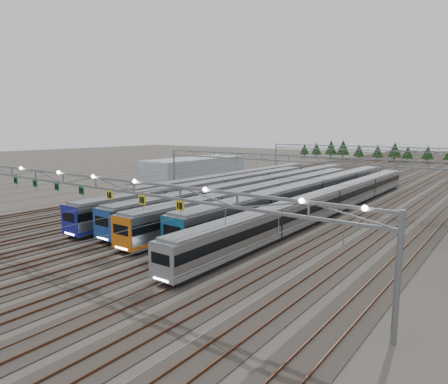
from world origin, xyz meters
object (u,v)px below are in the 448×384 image
Objects in this scene: train_c at (266,188)px; train_d at (270,195)px; train_e at (313,193)px; gantry_far at (368,152)px; train_a at (235,182)px; train_b at (219,191)px; gantry_near at (94,185)px; west_shed at (195,168)px; gantry_mid at (289,163)px; train_f at (330,201)px.

train_c is 1.18× the size of train_d.
train_e is 50.08m from gantry_far.
gantry_far reaches higher than train_e.
train_b reaches higher than train_a.
train_b is 57.08m from gantry_far.
gantry_far is at bearing 89.97° from gantry_near.
train_b is at bearing -120.34° from train_c.
west_shed is at bearing 147.55° from train_a.
gantry_far reaches higher than train_d.
gantry_near is at bearing -74.28° from train_a.
gantry_mid reaches higher than west_shed.
gantry_near reaches higher than train_b.
gantry_far is at bearing 92.34° from train_d.
train_e is at bearing -3.92° from train_c.
train_b is 0.98× the size of gantry_mid.
gantry_far is (6.75, 56.53, 4.13)m from train_b.
train_e reaches higher than train_a.
gantry_mid is (6.75, 11.53, 4.13)m from train_b.
train_b is 18.30m from train_f.
gantry_mid is at bearing 89.93° from gantry_near.
train_a is at bearing 158.57° from train_c.
train_e is at bearing 51.26° from train_d.
train_a is 27.42m from west_shed.
train_a is 0.77× the size of train_f.
train_a is at bearing 160.55° from train_f.
train_e reaches higher than train_c.
train_e is at bearing -33.43° from gantry_mid.
train_f is at bearing 10.32° from train_b.
train_e is 1.14× the size of gantry_mid.
gantry_near is 1.00× the size of gantry_far.
gantry_mid is (0.05, 40.12, -0.70)m from gantry_near.
train_a is 0.91× the size of train_d.
gantry_far is (-6.75, 49.46, 4.11)m from train_e.
west_shed is (-34.38, -30.60, -3.87)m from gantry_far.
train_f is at bearing -40.14° from train_e.
train_a is at bearing -103.95° from gantry_far.
train_c is (9.00, -3.53, 0.04)m from train_a.
gantry_near is (6.70, -28.59, 4.83)m from train_b.
train_b reaches higher than train_f.
train_c is 6.09m from gantry_mid.
train_c is 36.67m from gantry_near.
gantry_near reaches higher than gantry_mid.
west_shed is (-41.13, 18.86, 0.23)m from train_e.
gantry_near reaches higher than train_c.
train_f is at bearing 70.48° from gantry_near.
train_e is 1.14× the size of gantry_near.
train_b is at bearing -120.35° from gantry_mid.
gantry_near is at bearing -57.80° from west_shed.
gantry_near is 1.88× the size of west_shed.
gantry_far is 1.88× the size of west_shed.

